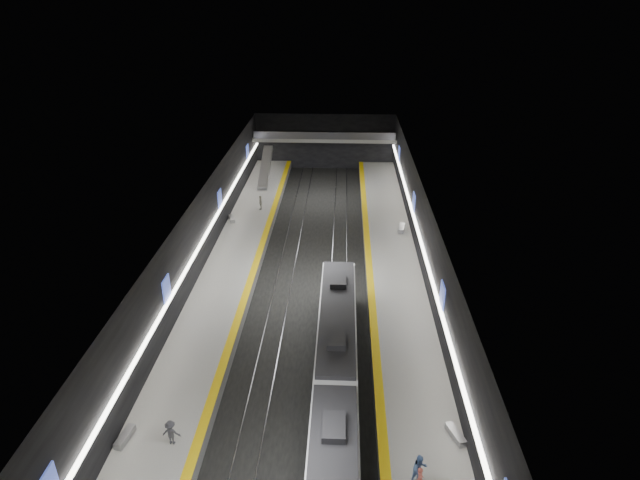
{
  "coord_description": "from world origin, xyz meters",
  "views": [
    {
      "loc": [
        2.72,
        -40.77,
        24.68
      ],
      "look_at": [
        0.59,
        5.86,
        2.2
      ],
      "focal_mm": 30.0,
      "sensor_mm": 36.0,
      "label": 1
    }
  ],
  "objects_px": {
    "bench_left_near": "(125,437)",
    "passenger_left_a": "(261,203)",
    "escalator": "(265,167)",
    "bench_right_near": "(456,435)",
    "bench_right_far": "(402,228)",
    "passenger_left_b": "(171,433)",
    "passenger_right_b": "(420,470)",
    "passenger_right_a": "(420,479)",
    "bench_left_far": "(232,219)",
    "train": "(335,404)"
  },
  "relations": [
    {
      "from": "escalator",
      "to": "passenger_left_a",
      "type": "xyz_separation_m",
      "value": [
        0.76,
        -9.81,
        -1.04
      ]
    },
    {
      "from": "passenger_left_a",
      "to": "train",
      "type": "bearing_deg",
      "value": 14.27
    },
    {
      "from": "train",
      "to": "passenger_right_b",
      "type": "xyz_separation_m",
      "value": [
        4.49,
        -4.26,
        -0.3
      ]
    },
    {
      "from": "passenger_left_a",
      "to": "escalator",
      "type": "bearing_deg",
      "value": -177.06
    },
    {
      "from": "escalator",
      "to": "bench_right_near",
      "type": "distance_m",
      "value": 46.81
    },
    {
      "from": "escalator",
      "to": "passenger_left_b",
      "type": "xyz_separation_m",
      "value": [
        0.79,
        -44.75,
        -1.11
      ]
    },
    {
      "from": "bench_right_far",
      "to": "passenger_right_a",
      "type": "relative_size",
      "value": 1.32
    },
    {
      "from": "bench_left_far",
      "to": "passenger_right_a",
      "type": "distance_m",
      "value": 37.86
    },
    {
      "from": "escalator",
      "to": "bench_left_near",
      "type": "bearing_deg",
      "value": -92.57
    },
    {
      "from": "train",
      "to": "passenger_left_b",
      "type": "xyz_separation_m",
      "value": [
        -9.21,
        -2.27,
        -0.4
      ]
    },
    {
      "from": "escalator",
      "to": "train",
      "type": "bearing_deg",
      "value": -76.76
    },
    {
      "from": "passenger_right_a",
      "to": "passenger_right_b",
      "type": "bearing_deg",
      "value": -18.54
    },
    {
      "from": "train",
      "to": "passenger_right_a",
      "type": "xyz_separation_m",
      "value": [
        4.46,
        -4.76,
        -0.43
      ]
    },
    {
      "from": "passenger_right_b",
      "to": "bench_right_far",
      "type": "bearing_deg",
      "value": 58.69
    },
    {
      "from": "bench_left_near",
      "to": "passenger_left_b",
      "type": "distance_m",
      "value": 2.86
    },
    {
      "from": "bench_left_far",
      "to": "train",
      "type": "bearing_deg",
      "value": -87.21
    },
    {
      "from": "train",
      "to": "bench_right_near",
      "type": "height_order",
      "value": "train"
    },
    {
      "from": "escalator",
      "to": "passenger_left_b",
      "type": "bearing_deg",
      "value": -88.99
    },
    {
      "from": "bench_right_near",
      "to": "bench_right_far",
      "type": "height_order",
      "value": "bench_right_far"
    },
    {
      "from": "passenger_right_a",
      "to": "passenger_left_b",
      "type": "distance_m",
      "value": 13.89
    },
    {
      "from": "bench_right_near",
      "to": "passenger_left_b",
      "type": "bearing_deg",
      "value": 163.9
    },
    {
      "from": "bench_left_near",
      "to": "passenger_left_a",
      "type": "distance_m",
      "value": 34.94
    },
    {
      "from": "passenger_right_b",
      "to": "passenger_right_a",
      "type": "bearing_deg",
      "value": -121.94
    },
    {
      "from": "passenger_right_b",
      "to": "passenger_left_b",
      "type": "xyz_separation_m",
      "value": [
        -13.7,
        1.99,
        -0.1
      ]
    },
    {
      "from": "escalator",
      "to": "bench_left_far",
      "type": "relative_size",
      "value": 4.7
    },
    {
      "from": "train",
      "to": "escalator",
      "type": "xyz_separation_m",
      "value": [
        -10.0,
        42.49,
        0.7
      ]
    },
    {
      "from": "train",
      "to": "passenger_left_b",
      "type": "relative_size",
      "value": 18.95
    },
    {
      "from": "passenger_right_b",
      "to": "bench_right_near",
      "type": "bearing_deg",
      "value": 23.92
    },
    {
      "from": "passenger_left_b",
      "to": "bench_left_near",
      "type": "bearing_deg",
      "value": -0.79
    },
    {
      "from": "bench_right_near",
      "to": "bench_right_far",
      "type": "relative_size",
      "value": 0.84
    },
    {
      "from": "bench_left_near",
      "to": "passenger_left_b",
      "type": "bearing_deg",
      "value": 6.47
    },
    {
      "from": "bench_right_far",
      "to": "train",
      "type": "bearing_deg",
      "value": -92.67
    },
    {
      "from": "passenger_right_a",
      "to": "passenger_right_b",
      "type": "relative_size",
      "value": 0.86
    },
    {
      "from": "passenger_right_a",
      "to": "passenger_right_b",
      "type": "xyz_separation_m",
      "value": [
        0.04,
        0.5,
        0.13
      ]
    },
    {
      "from": "bench_left_near",
      "to": "passenger_right_a",
      "type": "xyz_separation_m",
      "value": [
        16.46,
        -2.62,
        0.56
      ]
    },
    {
      "from": "escalator",
      "to": "passenger_right_a",
      "type": "xyz_separation_m",
      "value": [
        14.46,
        -47.24,
        -1.13
      ]
    },
    {
      "from": "bench_right_near",
      "to": "passenger_right_a",
      "type": "bearing_deg",
      "value": -145.03
    },
    {
      "from": "bench_left_far",
      "to": "bench_right_far",
      "type": "bearing_deg",
      "value": -24.84
    },
    {
      "from": "escalator",
      "to": "bench_right_near",
      "type": "xyz_separation_m",
      "value": [
        17.0,
        -43.58,
        -1.69
      ]
    },
    {
      "from": "bench_right_near",
      "to": "bench_left_far",
      "type": "bearing_deg",
      "value": 101.75
    },
    {
      "from": "bench_right_near",
      "to": "bench_right_far",
      "type": "bearing_deg",
      "value": 70.72
    },
    {
      "from": "bench_left_near",
      "to": "train",
      "type": "bearing_deg",
      "value": 19.16
    },
    {
      "from": "escalator",
      "to": "bench_right_far",
      "type": "xyz_separation_m",
      "value": [
        16.52,
        -14.9,
        -1.65
      ]
    },
    {
      "from": "passenger_left_b",
      "to": "bench_right_far",
      "type": "bearing_deg",
      "value": -116.0
    },
    {
      "from": "escalator",
      "to": "bench_left_far",
      "type": "height_order",
      "value": "escalator"
    },
    {
      "from": "bench_left_near",
      "to": "bench_left_far",
      "type": "bearing_deg",
      "value": 99.04
    },
    {
      "from": "passenger_left_a",
      "to": "passenger_left_b",
      "type": "relative_size",
      "value": 1.08
    },
    {
      "from": "escalator",
      "to": "passenger_left_a",
      "type": "relative_size",
      "value": 4.66
    },
    {
      "from": "bench_left_near",
      "to": "bench_right_near",
      "type": "bearing_deg",
      "value": 12.19
    },
    {
      "from": "train",
      "to": "bench_left_near",
      "type": "xyz_separation_m",
      "value": [
        -12.0,
        -2.14,
        -0.99
      ]
    }
  ]
}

